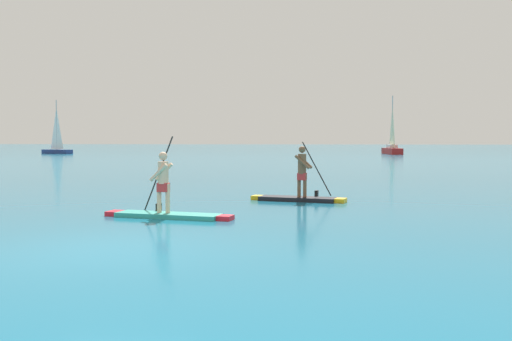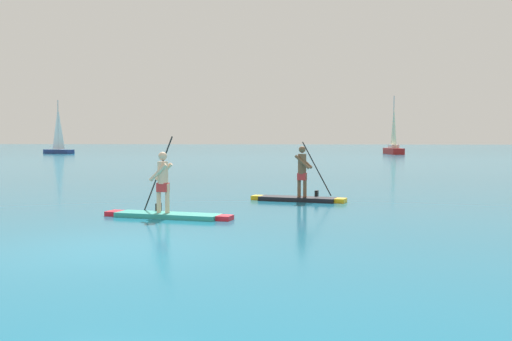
{
  "view_description": "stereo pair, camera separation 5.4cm",
  "coord_description": "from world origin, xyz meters",
  "views": [
    {
      "loc": [
        3.83,
        -9.81,
        1.91
      ],
      "look_at": [
        1.66,
        7.73,
        0.97
      ],
      "focal_mm": 40.68,
      "sensor_mm": 36.0,
      "label": 1
    },
    {
      "loc": [
        3.88,
        -9.81,
        1.91
      ],
      "look_at": [
        1.66,
        7.73,
        0.97
      ],
      "focal_mm": 40.68,
      "sensor_mm": 36.0,
      "label": 2
    }
  ],
  "objects": [
    {
      "name": "sailboat_left_horizon",
      "position": [
        -32.61,
        64.91,
        1.08
      ],
      "size": [
        4.73,
        2.72,
        7.26
      ],
      "rotation": [
        0.0,
        0.0,
        5.93
      ],
      "color": "navy",
      "rests_on": "ground"
    },
    {
      "name": "paddleboarder_far_right",
      "position": [
        2.98,
        8.2,
        0.32
      ],
      "size": [
        3.03,
        1.24,
        1.86
      ],
      "rotation": [
        0.0,
        0.0,
        -0.23
      ],
      "color": "black",
      "rests_on": "ground"
    },
    {
      "name": "paddleboarder_mid_center",
      "position": [
        -0.09,
        3.98,
        0.31
      ],
      "size": [
        3.33,
        1.19,
        2.03
      ],
      "rotation": [
        0.0,
        0.0,
        2.96
      ],
      "color": "teal",
      "rests_on": "ground"
    },
    {
      "name": "ground",
      "position": [
        0.0,
        0.0,
        0.0
      ],
      "size": [
        440.0,
        440.0,
        0.0
      ],
      "primitive_type": "plane",
      "color": "#196B8C"
    },
    {
      "name": "sailboat_right_horizon",
      "position": [
        12.29,
        68.22,
        0.94
      ],
      "size": [
        2.18,
        6.54,
        7.67
      ],
      "rotation": [
        0.0,
        0.0,
        4.83
      ],
      "color": "#A51E1E",
      "rests_on": "ground"
    }
  ]
}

